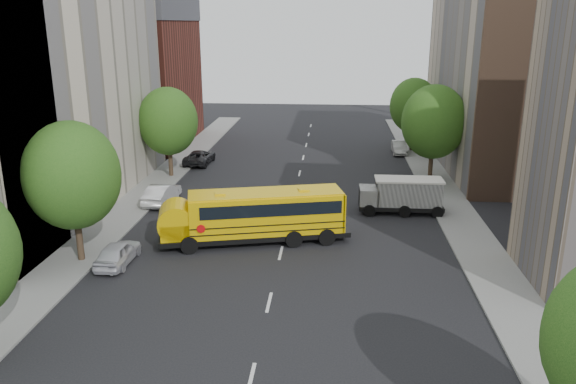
# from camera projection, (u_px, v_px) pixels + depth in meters

# --- Properties ---
(ground) EXTENTS (120.00, 120.00, 0.00)m
(ground) POSITION_uv_depth(u_px,v_px,m) (284.00, 240.00, 34.36)
(ground) COLOR black
(ground) RESTS_ON ground
(sidewalk_left) EXTENTS (3.00, 80.00, 0.12)m
(sidewalk_left) POSITION_uv_depth(u_px,v_px,m) (129.00, 209.00, 40.00)
(sidewalk_left) COLOR slate
(sidewalk_left) RESTS_ON ground
(sidewalk_right) EXTENTS (3.00, 80.00, 0.12)m
(sidewalk_right) POSITION_uv_depth(u_px,v_px,m) (458.00, 217.00, 38.23)
(sidewalk_right) COLOR slate
(sidewalk_right) RESTS_ON ground
(lane_markings) EXTENTS (0.15, 64.00, 0.01)m
(lane_markings) POSITION_uv_depth(u_px,v_px,m) (295.00, 193.00, 43.90)
(lane_markings) COLOR silver
(lane_markings) RESTS_ON ground
(building_left_cream) EXTENTS (10.00, 26.00, 20.00)m
(building_left_cream) POSITION_uv_depth(u_px,v_px,m) (31.00, 65.00, 38.57)
(building_left_cream) COLOR beige
(building_left_cream) RESTS_ON ground
(building_left_redbrick) EXTENTS (10.00, 15.00, 13.00)m
(building_left_redbrick) POSITION_uv_depth(u_px,v_px,m) (141.00, 83.00, 60.58)
(building_left_redbrick) COLOR maroon
(building_left_redbrick) RESTS_ON ground
(building_right_far) EXTENTS (10.00, 22.00, 18.00)m
(building_right_far) POSITION_uv_depth(u_px,v_px,m) (506.00, 67.00, 49.45)
(building_right_far) COLOR #B8A58F
(building_right_far) RESTS_ON ground
(building_right_sidewall) EXTENTS (10.10, 0.30, 18.00)m
(building_right_sidewall) POSITION_uv_depth(u_px,v_px,m) (553.00, 79.00, 38.96)
(building_right_sidewall) COLOR brown
(building_right_sidewall) RESTS_ON ground
(street_tree_1) EXTENTS (5.12, 5.12, 7.90)m
(street_tree_1) POSITION_uv_depth(u_px,v_px,m) (72.00, 176.00, 29.96)
(street_tree_1) COLOR #38281C
(street_tree_1) RESTS_ON ground
(street_tree_2) EXTENTS (4.99, 4.99, 7.71)m
(street_tree_2) POSITION_uv_depth(u_px,v_px,m) (168.00, 121.00, 47.17)
(street_tree_2) COLOR #38281C
(street_tree_2) RESTS_ON ground
(street_tree_4) EXTENTS (5.25, 5.25, 8.10)m
(street_tree_4) POSITION_uv_depth(u_px,v_px,m) (434.00, 122.00, 45.40)
(street_tree_4) COLOR #38281C
(street_tree_4) RESTS_ON ground
(street_tree_5) EXTENTS (4.86, 4.86, 7.51)m
(street_tree_5) POSITION_uv_depth(u_px,v_px,m) (414.00, 106.00, 56.96)
(street_tree_5) COLOR #38281C
(street_tree_5) RESTS_ON ground
(school_bus) EXTENTS (11.66, 5.24, 3.21)m
(school_bus) POSITION_uv_depth(u_px,v_px,m) (253.00, 214.00, 33.61)
(school_bus) COLOR black
(school_bus) RESTS_ON ground
(safari_truck) EXTENTS (5.79, 2.19, 2.47)m
(safari_truck) POSITION_uv_depth(u_px,v_px,m) (402.00, 195.00, 39.01)
(safari_truck) COLOR black
(safari_truck) RESTS_ON ground
(parked_car_0) EXTENTS (1.62, 3.89, 1.32)m
(parked_car_0) POSITION_uv_depth(u_px,v_px,m) (118.00, 253.00, 30.81)
(parked_car_0) COLOR silver
(parked_car_0) RESTS_ON ground
(parked_car_1) EXTENTS (1.84, 4.50, 1.45)m
(parked_car_1) POSITION_uv_depth(u_px,v_px,m) (162.00, 194.00, 41.24)
(parked_car_1) COLOR silver
(parked_car_1) RESTS_ON ground
(parked_car_2) EXTENTS (2.38, 4.83, 1.32)m
(parked_car_2) POSITION_uv_depth(u_px,v_px,m) (200.00, 157.00, 52.75)
(parked_car_2) COLOR black
(parked_car_2) RESTS_ON ground
(parked_car_5) EXTENTS (1.36, 3.86, 1.27)m
(parked_car_5) POSITION_uv_depth(u_px,v_px,m) (399.00, 147.00, 56.94)
(parked_car_5) COLOR gray
(parked_car_5) RESTS_ON ground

